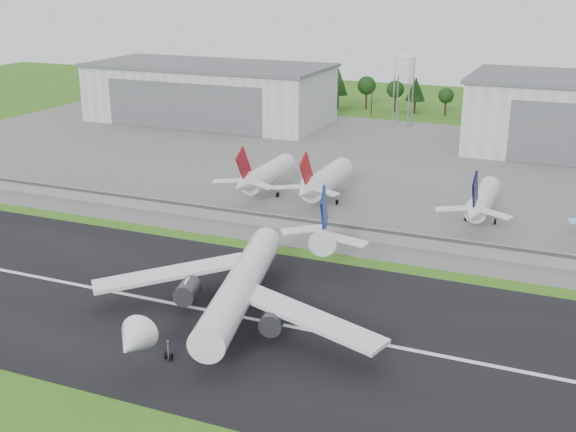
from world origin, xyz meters
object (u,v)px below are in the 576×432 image
at_px(main_airliner, 240,293).
at_px(parked_jet_navy, 481,201).
at_px(parked_jet_red_b, 323,181).
at_px(parked_jet_red_a, 263,175).

distance_m(main_airliner, parked_jet_navy, 73.65).
bearing_deg(parked_jet_navy, parked_jet_red_b, 179.88).
bearing_deg(parked_jet_red_b, main_airliner, -81.99).
xyz_separation_m(parked_jet_red_a, parked_jet_navy, (57.05, -0.05, -0.27)).
bearing_deg(main_airliner, parked_jet_navy, -127.67).
xyz_separation_m(main_airliner, parked_jet_navy, (30.71, 66.93, 0.99)).
distance_m(main_airliner, parked_jet_red_a, 71.99).
bearing_deg(main_airliner, parked_jet_red_b, -95.01).
distance_m(parked_jet_red_b, parked_jet_navy, 40.14).
relative_size(parked_jet_red_a, parked_jet_navy, 1.00).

